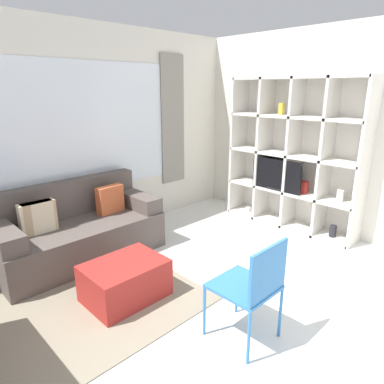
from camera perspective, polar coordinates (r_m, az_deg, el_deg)
ground_plane at (r=2.80m, az=20.32°, el=-27.81°), size 16.00×16.00×0.00m
wall_back at (r=4.49m, az=-19.22°, el=8.75°), size 6.34×0.11×2.70m
wall_right at (r=5.12m, az=18.14°, el=9.67°), size 0.07×4.49×2.70m
area_rug at (r=3.43m, az=-22.09°, el=-18.51°), size 2.52×1.75×0.01m
shelving_unit at (r=4.99m, az=16.59°, el=5.78°), size 0.40×1.93×2.07m
couch_main at (r=4.23m, az=-18.56°, el=-6.20°), size 1.85×0.85×0.87m
ottoman at (r=3.38m, az=-11.08°, el=-14.32°), size 0.72×0.54×0.37m
folding_chair at (r=2.70m, az=10.17°, el=-14.75°), size 0.44×0.46×0.86m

